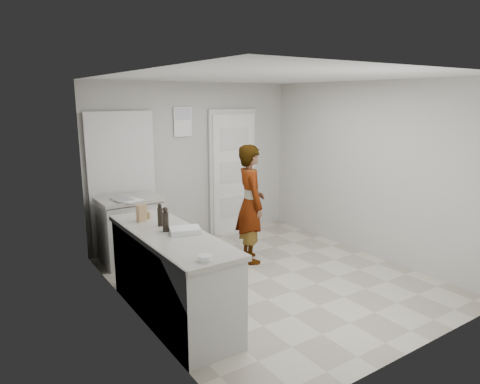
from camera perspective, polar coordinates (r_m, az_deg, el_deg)
ground at (r=5.59m, az=4.03°, el=-11.42°), size 4.00×4.00×0.00m
room_shell at (r=6.79m, az=-7.16°, el=1.87°), size 4.00×4.00×4.00m
main_counter at (r=4.57m, az=-9.08°, el=-11.36°), size 0.64×1.96×0.93m
side_counter at (r=6.17m, az=-14.28°, el=-5.22°), size 0.84×0.61×0.93m
person at (r=5.92m, az=1.42°, el=-1.59°), size 0.56×0.69×1.65m
cake_mix_box at (r=4.85m, az=-12.99°, el=-2.74°), size 0.12×0.09×0.19m
spice_jar at (r=4.96m, az=-12.08°, el=-3.02°), size 0.05×0.05×0.08m
oil_cruet_a at (r=4.43m, az=-9.90°, el=-3.66°), size 0.06×0.06×0.26m
oil_cruet_b at (r=4.62m, az=-10.61°, el=-3.06°), size 0.05×0.05×0.25m
baking_dish at (r=4.37m, az=-7.34°, el=-5.12°), size 0.36×0.30×0.05m
egg_bowl at (r=3.64m, az=-4.68°, el=-8.76°), size 0.12×0.12×0.05m
papers at (r=5.89m, az=-14.75°, el=-1.03°), size 0.38×0.42×0.01m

